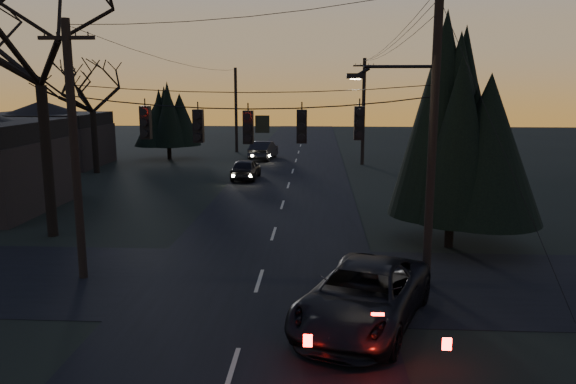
# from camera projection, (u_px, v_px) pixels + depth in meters

# --- Properties ---
(main_road) EXTENTS (8.00, 120.00, 0.02)m
(main_road) POSITION_uv_depth(u_px,v_px,m) (280.00, 213.00, 28.54)
(main_road) COLOR black
(main_road) RESTS_ON ground
(cross_road) EXTENTS (60.00, 7.00, 0.02)m
(cross_road) POSITION_uv_depth(u_px,v_px,m) (259.00, 281.00, 18.74)
(cross_road) COLOR black
(cross_road) RESTS_ON ground
(utility_pole_right) EXTENTS (5.00, 0.30, 10.00)m
(utility_pole_right) POSITION_uv_depth(u_px,v_px,m) (426.00, 284.00, 18.44)
(utility_pole_right) COLOR black
(utility_pole_right) RESTS_ON ground
(utility_pole_left) EXTENTS (1.80, 0.30, 8.50)m
(utility_pole_left) POSITION_uv_depth(u_px,v_px,m) (84.00, 278.00, 19.06)
(utility_pole_left) COLOR black
(utility_pole_left) RESTS_ON ground
(utility_pole_far_r) EXTENTS (1.80, 0.30, 8.50)m
(utility_pole_far_r) POSITION_uv_depth(u_px,v_px,m) (362.00, 164.00, 45.90)
(utility_pole_far_r) COLOR black
(utility_pole_far_r) RESTS_ON ground
(utility_pole_far_l) EXTENTS (0.30, 0.30, 8.00)m
(utility_pole_far_l) POSITION_uv_depth(u_px,v_px,m) (237.00, 152.00, 54.36)
(utility_pole_far_l) COLOR black
(utility_pole_far_l) RESTS_ON ground
(span_signal_assembly) EXTENTS (11.50, 0.44, 1.64)m
(span_signal_assembly) POSITION_uv_depth(u_px,v_px,m) (250.00, 125.00, 17.77)
(span_signal_assembly) COLOR black
(span_signal_assembly) RESTS_ON ground
(bare_tree_left) EXTENTS (9.98, 9.98, 12.87)m
(bare_tree_left) POSITION_uv_depth(u_px,v_px,m) (36.00, 20.00, 22.64)
(bare_tree_left) COLOR black
(bare_tree_left) RESTS_ON ground
(evergreen_right) EXTENTS (4.73, 4.73, 8.49)m
(evergreen_right) POSITION_uv_depth(u_px,v_px,m) (455.00, 127.00, 21.79)
(evergreen_right) COLOR black
(evergreen_right) RESTS_ON ground
(bare_tree_dist) EXTENTS (6.53, 6.53, 8.98)m
(bare_tree_dist) POSITION_uv_depth(u_px,v_px,m) (91.00, 87.00, 40.36)
(bare_tree_dist) COLOR black
(bare_tree_dist) RESTS_ON ground
(evergreen_dist) EXTENTS (4.05, 4.05, 6.08)m
(evergreen_dist) POSITION_uv_depth(u_px,v_px,m) (168.00, 117.00, 48.54)
(evergreen_dist) COLOR black
(evergreen_dist) RESTS_ON ground
(house_left_far) EXTENTS (9.00, 7.00, 5.20)m
(house_left_far) POSITION_uv_depth(u_px,v_px,m) (44.00, 133.00, 44.82)
(house_left_far) COLOR black
(house_left_far) RESTS_ON ground
(suv_near) EXTENTS (4.66, 6.50, 1.65)m
(suv_near) POSITION_uv_depth(u_px,v_px,m) (364.00, 296.00, 15.20)
(suv_near) COLOR black
(suv_near) RESTS_ON ground
(sedan_oncoming_a) EXTENTS (1.87, 4.26, 1.43)m
(sedan_oncoming_a) POSITION_uv_depth(u_px,v_px,m) (246.00, 169.00, 38.63)
(sedan_oncoming_a) COLOR black
(sedan_oncoming_a) RESTS_ON ground
(sedan_oncoming_b) EXTENTS (2.27, 5.00, 1.59)m
(sedan_oncoming_b) POSITION_uv_depth(u_px,v_px,m) (264.00, 150.00, 48.87)
(sedan_oncoming_b) COLOR black
(sedan_oncoming_b) RESTS_ON ground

